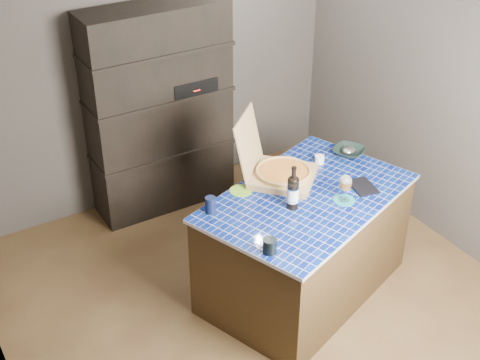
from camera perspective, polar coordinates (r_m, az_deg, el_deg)
room at (r=4.31m, az=1.55°, el=2.43°), size 3.50×3.50×3.50m
shelving_unit at (r=5.67m, az=-6.83°, el=5.90°), size 1.20×0.41×1.80m
kitchen_island at (r=4.89m, az=5.52°, el=-5.41°), size 1.74×1.41×0.83m
pizza_box at (r=4.80m, az=3.39°, el=0.79°), size 0.68×0.68×0.47m
mead_bottle at (r=4.46m, az=4.53°, el=-1.01°), size 0.08×0.08×0.32m
teal_trivet at (r=4.64m, az=8.87°, el=-1.72°), size 0.15×0.15×0.01m
wine_glass at (r=4.56m, az=9.01°, el=-0.29°), size 0.09×0.09×0.20m
tumbler at (r=4.10m, az=2.56°, el=-5.64°), size 0.09×0.09×0.10m
dvd_case at (r=4.80m, az=10.42°, el=-0.56°), size 0.19×0.24×0.02m
bowl at (r=5.17m, az=9.27°, el=2.40°), size 0.32×0.32×0.06m
foil_contents at (r=5.17m, az=9.28°, el=2.51°), size 0.11×0.09×0.05m
white_jar at (r=5.04m, az=6.79°, el=1.76°), size 0.07×0.07×0.06m
navy_cup at (r=4.44m, az=-2.53°, el=-2.14°), size 0.07×0.07×0.11m
green_trivet at (r=4.68m, az=0.08°, el=-0.92°), size 0.16×0.16×0.01m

